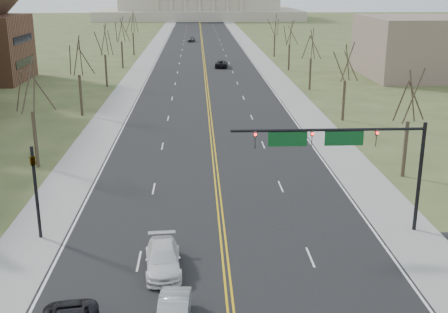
{
  "coord_description": "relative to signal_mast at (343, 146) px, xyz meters",
  "views": [
    {
      "loc": [
        -1.49,
        -19.37,
        15.36
      ],
      "look_at": [
        0.44,
        20.58,
        3.0
      ],
      "focal_mm": 45.0,
      "sensor_mm": 36.0,
      "label": 1
    }
  ],
  "objects": [
    {
      "name": "tree_r_4",
      "position": [
        8.05,
        90.5,
        0.79
      ],
      "size": [
        3.74,
        3.74,
        8.5
      ],
      "color": "#35281F",
      "rests_on": "ground"
    },
    {
      "name": "bldg_right_mass",
      "position": [
        32.55,
        62.5,
        -0.76
      ],
      "size": [
        25.0,
        20.0,
        10.0
      ],
      "primitive_type": "cube",
      "color": "#7E6559",
      "rests_on": "ground"
    },
    {
      "name": "center_line",
      "position": [
        -7.45,
        96.5,
        -5.75
      ],
      "size": [
        0.42,
        380.0,
        0.01
      ],
      "primitive_type": "cube",
      "color": "gold",
      "rests_on": "road"
    },
    {
      "name": "signal_left",
      "position": [
        -18.95,
        0.0,
        -2.05
      ],
      "size": [
        0.32,
        0.36,
        6.0
      ],
      "color": "black",
      "rests_on": "ground"
    },
    {
      "name": "tree_r_3",
      "position": [
        8.05,
        70.5,
        0.79
      ],
      "size": [
        3.74,
        3.74,
        8.5
      ],
      "color": "#35281F",
      "rests_on": "ground"
    },
    {
      "name": "car_far_sb",
      "position": [
        -10.36,
        124.34,
        -5.04
      ],
      "size": [
        2.23,
        4.35,
        1.42
      ],
      "primitive_type": "imported",
      "rotation": [
        0.0,
        0.0,
        -0.14
      ],
      "color": "#4A4C51",
      "rests_on": "road"
    },
    {
      "name": "tree_r_1",
      "position": [
        8.05,
        30.5,
        0.79
      ],
      "size": [
        3.74,
        3.74,
        8.5
      ],
      "color": "#35281F",
      "rests_on": "ground"
    },
    {
      "name": "cross_road",
      "position": [
        -7.45,
        -7.5,
        -5.76
      ],
      "size": [
        120.0,
        14.0,
        0.01
      ],
      "primitive_type": "cube",
      "color": "black",
      "rests_on": "ground"
    },
    {
      "name": "tree_l_4",
      "position": [
        -22.95,
        94.5,
        1.18
      ],
      "size": [
        3.96,
        3.96,
        9.0
      ],
      "color": "#35281F",
      "rests_on": "ground"
    },
    {
      "name": "tree_l_3",
      "position": [
        -22.95,
        74.5,
        1.18
      ],
      "size": [
        3.96,
        3.96,
        9.0
      ],
      "color": "#35281F",
      "rests_on": "ground"
    },
    {
      "name": "tree_r_2",
      "position": [
        8.05,
        50.5,
        0.79
      ],
      "size": [
        3.74,
        3.74,
        8.5
      ],
      "color": "#35281F",
      "rests_on": "ground"
    },
    {
      "name": "car_sb_inner_second",
      "position": [
        -10.97,
        -4.61,
        -5.06
      ],
      "size": [
        2.31,
        4.88,
        1.38
      ],
      "primitive_type": "imported",
      "rotation": [
        0.0,
        0.0,
        0.08
      ],
      "color": "white",
      "rests_on": "road"
    },
    {
      "name": "edge_line_left",
      "position": [
        -17.25,
        96.5,
        -5.75
      ],
      "size": [
        0.15,
        380.0,
        0.01
      ],
      "primitive_type": "cube",
      "color": "silver",
      "rests_on": "road"
    },
    {
      "name": "tree_l_0",
      "position": [
        -22.95,
        14.5,
        1.18
      ],
      "size": [
        3.96,
        3.96,
        9.0
      ],
      "color": "#35281F",
      "rests_on": "ground"
    },
    {
      "name": "car_far_nb",
      "position": [
        -4.23,
        74.6,
        -5.07
      ],
      "size": [
        2.71,
        5.09,
        1.36
      ],
      "primitive_type": "imported",
      "rotation": [
        0.0,
        0.0,
        3.05
      ],
      "color": "black",
      "rests_on": "road"
    },
    {
      "name": "tree_r_0",
      "position": [
        8.05,
        10.5,
        0.79
      ],
      "size": [
        3.74,
        3.74,
        8.5
      ],
      "color": "#35281F",
      "rests_on": "ground"
    },
    {
      "name": "signal_mast",
      "position": [
        0.0,
        0.0,
        0.0
      ],
      "size": [
        12.12,
        0.44,
        7.2
      ],
      "color": "black",
      "rests_on": "ground"
    },
    {
      "name": "sidewalk_left",
      "position": [
        -19.45,
        96.5,
        -5.75
      ],
      "size": [
        4.0,
        380.0,
        0.03
      ],
      "primitive_type": "cube",
      "color": "gray",
      "rests_on": "ground"
    },
    {
      "name": "tree_l_2",
      "position": [
        -22.95,
        54.5,
        1.18
      ],
      "size": [
        3.96,
        3.96,
        9.0
      ],
      "color": "#35281F",
      "rests_on": "ground"
    },
    {
      "name": "edge_line_right",
      "position": [
        2.35,
        96.5,
        -5.75
      ],
      "size": [
        0.15,
        380.0,
        0.01
      ],
      "primitive_type": "cube",
      "color": "silver",
      "rests_on": "road"
    },
    {
      "name": "tree_l_1",
      "position": [
        -22.95,
        34.5,
        1.18
      ],
      "size": [
        3.96,
        3.96,
        9.0
      ],
      "color": "#35281F",
      "rests_on": "ground"
    },
    {
      "name": "sidewalk_right",
      "position": [
        4.55,
        96.5,
        -5.75
      ],
      "size": [
        4.0,
        380.0,
        0.03
      ],
      "primitive_type": "cube",
      "color": "gray",
      "rests_on": "ground"
    },
    {
      "name": "road",
      "position": [
        -7.45,
        96.5,
        -5.76
      ],
      "size": [
        20.0,
        380.0,
        0.01
      ],
      "primitive_type": "cube",
      "color": "black",
      "rests_on": "ground"
    }
  ]
}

